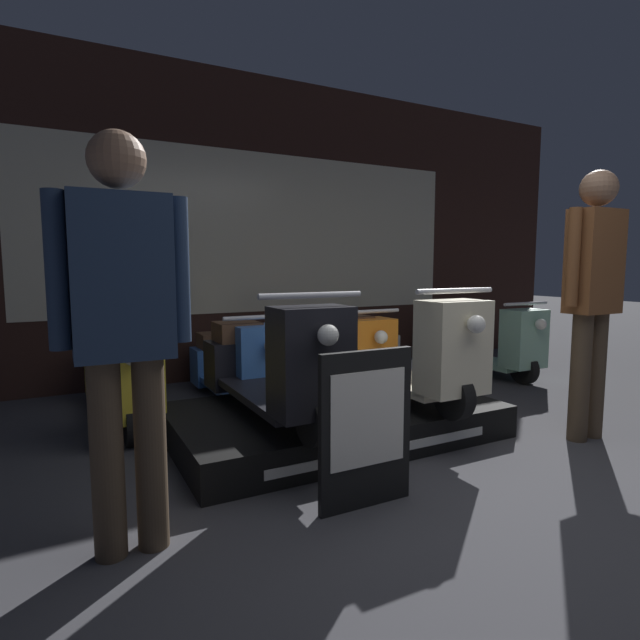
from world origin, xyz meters
TOP-DOWN VIEW (x-y plane):
  - ground_plane at (0.00, 0.00)m, footprint 30.00×30.00m
  - shop_wall_back at (0.00, 3.59)m, footprint 8.71×0.09m
  - display_platform at (-0.29, 1.40)m, footprint 2.23×1.26m
  - scooter_display_left at (-0.79, 1.37)m, footprint 0.60×1.68m
  - scooter_display_right at (0.21, 1.37)m, footprint 0.60×1.68m
  - scooter_backrow_0 at (-1.59, 2.48)m, footprint 0.60×1.68m
  - scooter_backrow_1 at (-0.65, 2.48)m, footprint 0.60×1.68m
  - scooter_backrow_2 at (0.30, 2.48)m, footprint 0.60×1.68m
  - scooter_backrow_3 at (1.24, 2.48)m, footprint 0.60×1.68m
  - scooter_backrow_4 at (2.18, 2.48)m, footprint 0.60×1.68m
  - person_left_browsing at (-1.75, 0.54)m, footprint 0.54×0.22m
  - person_right_browsing at (1.23, 0.54)m, footprint 0.52×0.24m
  - price_sign_board at (-0.67, 0.42)m, footprint 0.52×0.04m

SIDE VIEW (x-z plane):
  - ground_plane at x=0.00m, z-range 0.00..0.00m
  - display_platform at x=-0.29m, z-range 0.00..0.22m
  - scooter_backrow_0 at x=-1.59m, z-range -0.09..0.74m
  - scooter_backrow_1 at x=-0.65m, z-range -0.09..0.74m
  - scooter_backrow_2 at x=0.30m, z-range -0.09..0.74m
  - scooter_backrow_3 at x=1.24m, z-range -0.09..0.74m
  - scooter_backrow_4 at x=2.18m, z-range -0.09..0.74m
  - price_sign_board at x=-0.67m, z-range 0.00..0.80m
  - scooter_display_left at x=-0.79m, z-range 0.13..0.97m
  - scooter_display_right at x=0.21m, z-range 0.13..0.97m
  - person_left_browsing at x=-1.75m, z-range 0.14..1.86m
  - person_right_browsing at x=1.23m, z-range 0.15..1.98m
  - shop_wall_back at x=0.00m, z-range 0.00..3.20m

